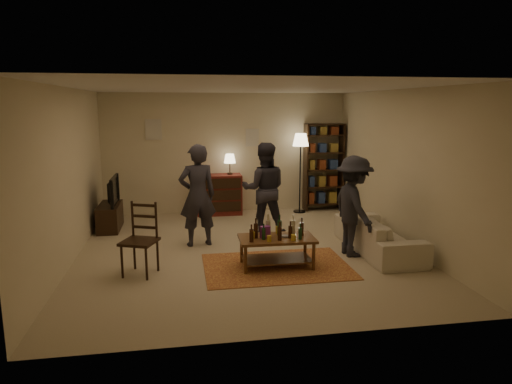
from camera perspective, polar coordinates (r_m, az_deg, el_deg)
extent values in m
plane|color=#C6B793|center=(7.80, -1.34, -7.32)|extent=(6.00, 6.00, 0.00)
plane|color=beige|center=(10.45, -3.75, 4.86)|extent=(5.50, 0.00, 5.50)
plane|color=beige|center=(7.61, -22.36, 1.86)|extent=(0.00, 6.00, 6.00)
plane|color=beige|center=(8.34, 17.69, 2.88)|extent=(0.00, 6.00, 6.00)
plane|color=beige|center=(4.59, 3.99, -2.74)|extent=(5.50, 0.00, 5.50)
plane|color=white|center=(7.42, -1.43, 12.92)|extent=(6.00, 6.00, 0.00)
cube|color=beige|center=(10.35, -12.70, 7.62)|extent=(0.35, 0.03, 0.45)
cube|color=beige|center=(10.48, -0.47, 6.82)|extent=(0.30, 0.03, 0.40)
cube|color=maroon|center=(7.06, 2.59, -9.25)|extent=(2.20, 1.50, 0.01)
cube|color=brown|center=(6.92, 2.62, -5.84)|extent=(1.15, 0.64, 0.04)
cube|color=brown|center=(7.02, 2.60, -8.35)|extent=(1.05, 0.54, 0.02)
cylinder|color=brown|center=(6.68, -1.31, -8.54)|extent=(0.05, 0.05, 0.42)
cylinder|color=brown|center=(6.87, 7.21, -8.06)|extent=(0.05, 0.05, 0.42)
cylinder|color=brown|center=(7.15, -1.81, -7.23)|extent=(0.05, 0.05, 0.42)
cylinder|color=brown|center=(7.33, 6.15, -6.83)|extent=(0.05, 0.05, 0.42)
cylinder|color=gold|center=(6.85, -0.43, -5.40)|extent=(0.07, 0.07, 0.10)
cylinder|color=gold|center=(6.69, 1.66, -5.84)|extent=(0.07, 0.07, 0.09)
cylinder|color=gold|center=(7.12, 2.73, -4.74)|extent=(0.07, 0.07, 0.11)
cylinder|color=gold|center=(6.76, 4.70, -5.69)|extent=(0.07, 0.07, 0.09)
cube|color=#843491|center=(6.88, 1.12, -4.98)|extent=(0.16, 0.13, 0.18)
cylinder|color=gray|center=(6.92, 3.64, -5.58)|extent=(0.12, 0.12, 0.03)
cube|color=black|center=(6.80, -14.38, -6.03)|extent=(0.60, 0.60, 0.04)
cylinder|color=black|center=(6.80, -16.41, -8.37)|extent=(0.04, 0.04, 0.48)
cylinder|color=black|center=(6.64, -13.54, -8.71)|extent=(0.04, 0.04, 0.48)
cylinder|color=black|center=(7.11, -14.96, -7.44)|extent=(0.04, 0.04, 0.48)
cylinder|color=black|center=(6.96, -12.19, -7.74)|extent=(0.04, 0.04, 0.48)
cube|color=black|center=(6.88, -13.80, -3.24)|extent=(0.36, 0.17, 0.55)
cube|color=black|center=(9.50, -17.78, -2.97)|extent=(0.40, 1.00, 0.50)
imported|color=black|center=(9.39, -17.85, 0.17)|extent=(0.13, 0.97, 0.56)
cube|color=maroon|center=(10.29, -4.64, -0.31)|extent=(1.00, 0.48, 0.90)
cube|color=black|center=(10.09, -4.49, -1.86)|extent=(0.92, 0.02, 0.22)
cube|color=black|center=(10.04, -4.51, -0.42)|extent=(0.92, 0.02, 0.22)
cube|color=black|center=(9.99, -4.53, 1.05)|extent=(0.92, 0.02, 0.22)
cylinder|color=black|center=(10.23, -3.28, 2.31)|extent=(0.12, 0.12, 0.04)
cylinder|color=black|center=(10.21, -3.29, 3.04)|extent=(0.02, 0.02, 0.22)
cone|color=#FFE5B2|center=(10.19, -3.30, 4.21)|extent=(0.26, 0.26, 0.20)
cube|color=black|center=(10.62, 6.23, 3.01)|extent=(0.04, 0.34, 2.00)
cube|color=black|center=(10.88, 10.60, 3.08)|extent=(0.04, 0.34, 2.00)
cube|color=black|center=(10.89, 8.32, -1.39)|extent=(0.90, 0.34, 0.03)
cube|color=black|center=(10.81, 8.38, 0.69)|extent=(0.90, 0.34, 0.03)
cube|color=black|center=(10.75, 8.43, 2.78)|extent=(0.90, 0.34, 0.03)
cube|color=black|center=(10.70, 8.49, 4.91)|extent=(0.90, 0.34, 0.03)
cube|color=black|center=(10.67, 8.55, 7.04)|extent=(0.90, 0.34, 0.03)
cube|color=black|center=(10.65, 8.59, 8.38)|extent=(0.90, 0.34, 0.03)
cube|color=brown|center=(10.77, 6.82, -0.69)|extent=(0.12, 0.22, 0.26)
cube|color=navy|center=(10.84, 8.09, -0.65)|extent=(0.15, 0.22, 0.26)
cube|color=olive|center=(10.93, 9.44, -0.60)|extent=(0.18, 0.22, 0.26)
cube|color=navy|center=(10.70, 6.87, 1.35)|extent=(0.12, 0.22, 0.24)
cube|color=olive|center=(10.77, 8.14, 1.38)|extent=(0.15, 0.22, 0.24)
cube|color=brown|center=(10.86, 9.50, 1.42)|extent=(0.18, 0.22, 0.24)
cube|color=olive|center=(10.64, 6.91, 3.42)|extent=(0.12, 0.22, 0.22)
cube|color=brown|center=(10.72, 8.20, 3.44)|extent=(0.15, 0.22, 0.22)
cube|color=navy|center=(10.80, 9.56, 3.46)|extent=(0.18, 0.22, 0.22)
cube|color=brown|center=(10.60, 6.96, 5.52)|extent=(0.12, 0.22, 0.20)
cube|color=navy|center=(10.67, 8.25, 5.52)|extent=(0.15, 0.22, 0.20)
cube|color=olive|center=(10.76, 9.63, 5.52)|extent=(0.18, 0.22, 0.20)
cube|color=navy|center=(10.57, 7.01, 7.62)|extent=(0.12, 0.22, 0.18)
cube|color=olive|center=(10.65, 8.31, 7.61)|extent=(0.15, 0.22, 0.18)
cube|color=brown|center=(10.73, 9.69, 7.59)|extent=(0.18, 0.22, 0.18)
cylinder|color=black|center=(10.58, 5.45, -2.43)|extent=(0.28, 0.28, 0.03)
cylinder|color=black|center=(10.42, 5.52, 1.80)|extent=(0.03, 0.03, 1.61)
cone|color=#FFE5B2|center=(10.33, 5.61, 6.52)|extent=(0.36, 0.36, 0.28)
imported|color=beige|center=(7.95, 15.04, -5.05)|extent=(0.81, 2.08, 0.61)
imported|color=#292830|center=(7.94, -7.32, -0.43)|extent=(0.72, 0.54, 1.78)
imported|color=#28272F|center=(8.56, 1.01, 0.36)|extent=(0.94, 0.78, 1.75)
imported|color=#24242B|center=(7.54, 12.12, -1.76)|extent=(0.69, 1.10, 1.64)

